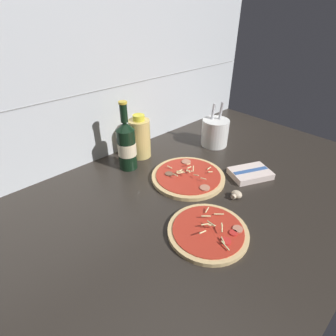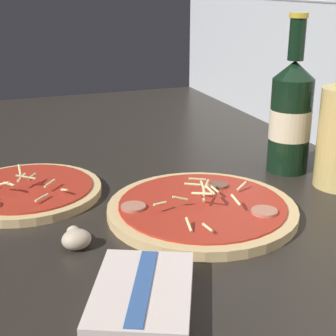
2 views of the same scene
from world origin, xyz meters
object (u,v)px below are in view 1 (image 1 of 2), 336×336
(mushroom_left, at_px, (236,195))
(dish_towel, at_px, (250,173))
(pizza_near, at_px, (208,231))
(pizza_far, at_px, (188,177))
(utensil_crock, at_px, (215,132))
(beer_bottle, at_px, (127,145))
(oil_bottle, at_px, (140,138))

(mushroom_left, xyz_separation_m, dish_towel, (0.15, 0.04, -0.00))
(pizza_near, xyz_separation_m, dish_towel, (0.34, 0.08, 0.00))
(pizza_near, xyz_separation_m, pizza_far, (0.16, 0.23, 0.00))
(utensil_crock, bearing_deg, dish_towel, -112.17)
(pizza_near, distance_m, beer_bottle, 0.45)
(utensil_crock, bearing_deg, oil_bottle, 154.75)
(pizza_near, relative_size, oil_bottle, 1.26)
(beer_bottle, distance_m, utensil_crock, 0.41)
(pizza_far, height_order, dish_towel, pizza_far)
(dish_towel, bearing_deg, beer_bottle, 129.44)
(dish_towel, bearing_deg, utensil_crock, 67.83)
(beer_bottle, xyz_separation_m, dish_towel, (0.30, -0.36, -0.09))
(oil_bottle, bearing_deg, utensil_crock, -25.25)
(pizza_far, xyz_separation_m, oil_bottle, (-0.02, 0.25, 0.07))
(utensil_crock, bearing_deg, pizza_near, -142.83)
(oil_bottle, bearing_deg, beer_bottle, -156.30)
(pizza_near, xyz_separation_m, oil_bottle, (0.13, 0.48, 0.08))
(beer_bottle, distance_m, mushroom_left, 0.43)
(mushroom_left, bearing_deg, dish_towel, 15.13)
(pizza_near, height_order, oil_bottle, oil_bottle)
(oil_bottle, xyz_separation_m, utensil_crock, (0.31, -0.14, -0.02))
(pizza_near, bearing_deg, utensil_crock, 37.17)
(pizza_near, relative_size, pizza_far, 0.85)
(mushroom_left, bearing_deg, oil_bottle, 97.52)
(pizza_far, bearing_deg, dish_towel, -39.01)
(utensil_crock, distance_m, dish_towel, 0.28)
(pizza_far, bearing_deg, mushroom_left, -79.15)
(oil_bottle, distance_m, mushroom_left, 0.45)
(pizza_far, xyz_separation_m, utensil_crock, (0.28, 0.11, 0.05))
(pizza_near, relative_size, dish_towel, 1.32)
(pizza_near, relative_size, utensil_crock, 1.16)
(pizza_near, bearing_deg, pizza_far, 55.33)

